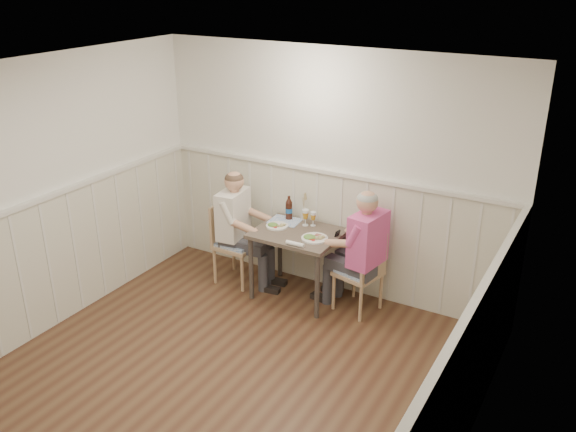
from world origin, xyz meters
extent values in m
plane|color=#4A2B1C|center=(0.00, 0.00, 0.00)|extent=(4.50, 4.50, 0.00)
cube|color=white|center=(0.00, 2.25, 1.30)|extent=(4.00, 0.04, 2.60)
cube|color=white|center=(-2.00, 0.00, 1.30)|extent=(0.04, 4.50, 2.60)
cube|color=white|center=(2.00, 0.00, 1.30)|extent=(0.04, 4.50, 2.60)
cube|color=white|center=(0.00, 0.00, 2.59)|extent=(4.00, 4.50, 0.02)
cube|color=silver|center=(0.00, 2.23, 0.65)|extent=(3.98, 0.03, 1.30)
cube|color=silver|center=(-1.99, 0.00, 0.65)|extent=(0.03, 4.48, 1.30)
cube|color=silver|center=(1.99, 0.00, 0.65)|extent=(0.03, 4.48, 1.30)
cube|color=silver|center=(0.00, 2.22, 1.32)|extent=(3.98, 0.06, 0.04)
cube|color=silver|center=(-1.97, 0.00, 1.32)|extent=(0.06, 4.48, 0.04)
cube|color=silver|center=(1.97, 0.00, 1.32)|extent=(0.06, 4.48, 0.04)
cube|color=#483A33|center=(-0.17, 1.84, 0.73)|extent=(0.88, 0.70, 0.04)
cylinder|color=#3F3833|center=(-0.56, 1.54, 0.35)|extent=(0.05, 0.05, 0.71)
cylinder|color=#3F3833|center=(-0.56, 2.14, 0.35)|extent=(0.05, 0.05, 0.71)
cylinder|color=#3F3833|center=(0.22, 1.54, 0.35)|extent=(0.05, 0.05, 0.71)
cylinder|color=#3F3833|center=(0.22, 2.14, 0.35)|extent=(0.05, 0.05, 0.71)
cube|color=tan|center=(0.50, 1.90, 0.41)|extent=(0.49, 0.49, 0.04)
cube|color=#507DC1|center=(0.50, 1.90, 0.45)|extent=(0.44, 0.44, 0.03)
cube|color=tan|center=(0.68, 1.86, 0.64)|extent=(0.12, 0.40, 0.42)
cylinder|color=tan|center=(0.63, 1.69, 0.20)|extent=(0.03, 0.03, 0.39)
cylinder|color=tan|center=(0.29, 1.77, 0.20)|extent=(0.03, 0.03, 0.39)
cylinder|color=tan|center=(0.71, 2.03, 0.20)|extent=(0.03, 0.03, 0.39)
cylinder|color=tan|center=(0.38, 2.11, 0.20)|extent=(0.03, 0.03, 0.39)
cube|color=tan|center=(-0.91, 1.80, 0.44)|extent=(0.43, 0.43, 0.04)
cube|color=#507DC1|center=(-0.91, 1.80, 0.48)|extent=(0.39, 0.39, 0.03)
cube|color=tan|center=(-1.11, 1.80, 0.69)|extent=(0.03, 0.43, 0.45)
cylinder|color=tan|center=(-1.10, 1.99, 0.21)|extent=(0.04, 0.04, 0.42)
cylinder|color=tan|center=(-0.73, 1.99, 0.21)|extent=(0.04, 0.04, 0.42)
cylinder|color=tan|center=(-1.10, 1.62, 0.21)|extent=(0.04, 0.04, 0.42)
cylinder|color=tan|center=(-0.73, 1.62, 0.21)|extent=(0.04, 0.04, 0.42)
cube|color=#3F3F47|center=(0.58, 1.89, 0.22)|extent=(0.49, 0.45, 0.44)
cube|color=#3F3F47|center=(0.38, 1.92, 0.50)|extent=(0.46, 0.41, 0.13)
cube|color=#E0569C|center=(0.58, 1.89, 0.82)|extent=(0.30, 0.46, 0.54)
sphere|color=tan|center=(0.58, 1.89, 1.21)|extent=(0.21, 0.21, 0.21)
sphere|color=#A5A5A0|center=(0.58, 1.89, 1.24)|extent=(0.20, 0.20, 0.20)
cube|color=black|center=(0.23, 1.94, 0.83)|extent=(0.03, 0.07, 0.13)
cube|color=#3F3F47|center=(-0.93, 1.79, 0.22)|extent=(0.46, 0.43, 0.43)
cube|color=#3F3F47|center=(-0.74, 1.82, 0.49)|extent=(0.44, 0.39, 0.12)
cube|color=white|center=(-0.93, 1.79, 0.81)|extent=(0.28, 0.45, 0.53)
sphere|color=tan|center=(-0.93, 1.79, 1.19)|extent=(0.21, 0.21, 0.21)
sphere|color=#4C3828|center=(-0.93, 1.79, 1.22)|extent=(0.20, 0.20, 0.20)
cylinder|color=white|center=(0.07, 1.77, 0.76)|extent=(0.27, 0.27, 0.02)
ellipsoid|color=#3F722D|center=(0.03, 1.74, 0.79)|extent=(0.13, 0.11, 0.05)
sphere|color=tan|center=(0.13, 1.78, 0.79)|extent=(0.04, 0.04, 0.04)
cube|color=#8E4F43|center=(0.09, 1.83, 0.77)|extent=(0.08, 0.05, 0.01)
cylinder|color=white|center=(0.14, 1.83, 0.78)|extent=(0.06, 0.06, 0.03)
cylinder|color=white|center=(-0.42, 1.85, 0.76)|extent=(0.24, 0.24, 0.02)
ellipsoid|color=#3F722D|center=(-0.46, 1.82, 0.79)|extent=(0.12, 0.10, 0.04)
sphere|color=tan|center=(-0.37, 1.86, 0.78)|extent=(0.03, 0.03, 0.03)
cylinder|color=silver|center=(-0.10, 2.06, 0.75)|extent=(0.06, 0.06, 0.01)
cylinder|color=silver|center=(-0.10, 2.06, 0.79)|extent=(0.01, 0.01, 0.07)
cone|color=gold|center=(-0.10, 2.06, 0.85)|extent=(0.06, 0.06, 0.06)
cylinder|color=silver|center=(-0.10, 2.06, 0.89)|extent=(0.06, 0.06, 0.03)
cylinder|color=silver|center=(-0.18, 2.03, 0.75)|extent=(0.06, 0.06, 0.01)
cylinder|color=silver|center=(-0.18, 2.03, 0.80)|extent=(0.01, 0.01, 0.08)
cone|color=gold|center=(-0.18, 2.03, 0.87)|extent=(0.07, 0.07, 0.07)
cylinder|color=silver|center=(-0.18, 2.03, 0.92)|extent=(0.07, 0.07, 0.03)
cylinder|color=#321710|center=(-0.42, 2.09, 0.85)|extent=(0.07, 0.07, 0.19)
cone|color=#321710|center=(-0.42, 2.09, 0.97)|extent=(0.07, 0.07, 0.05)
cylinder|color=#321710|center=(-0.42, 2.09, 1.00)|extent=(0.03, 0.03, 0.03)
cylinder|color=#1C599F|center=(-0.42, 2.09, 0.85)|extent=(0.08, 0.08, 0.05)
cylinder|color=white|center=(-0.03, 1.53, 0.77)|extent=(0.19, 0.05, 0.04)
cylinder|color=silver|center=(-0.27, 2.15, 0.78)|extent=(0.04, 0.04, 0.07)
cylinder|color=tan|center=(-0.27, 2.15, 0.91)|extent=(0.02, 0.02, 0.23)
cone|color=tan|center=(-0.27, 2.15, 1.05)|extent=(0.03, 0.03, 0.08)
cube|color=#507DC1|center=(-0.42, 2.02, 0.75)|extent=(0.35, 0.29, 0.01)
camera|label=1|loc=(2.61, -3.23, 3.33)|focal=38.00mm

